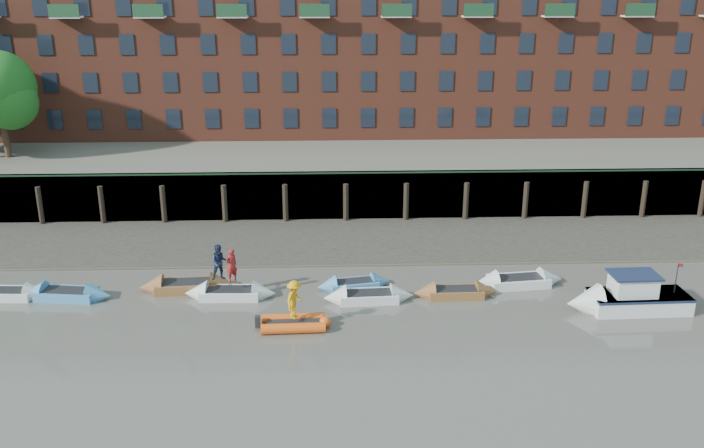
{
  "coord_description": "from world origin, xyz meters",
  "views": [
    {
      "loc": [
        0.77,
        -25.21,
        16.13
      ],
      "look_at": [
        2.06,
        12.0,
        3.2
      ],
      "focal_mm": 38.0,
      "sensor_mm": 36.0,
      "label": 1
    }
  ],
  "objects_px": {
    "rowboat_4": "(354,284)",
    "motor_launch": "(619,299)",
    "rowboat_5": "(369,297)",
    "rib_tender": "(296,323)",
    "person_rib_crew": "(294,300)",
    "rowboat_3": "(230,293)",
    "person_rower_a": "(231,265)",
    "rowboat_1": "(67,294)",
    "rowboat_2": "(187,286)",
    "rowboat_6": "(455,292)",
    "person_rower_b": "(220,262)",
    "rowboat_7": "(518,281)",
    "rowboat_0": "(5,294)"
  },
  "relations": [
    {
      "from": "rowboat_4",
      "to": "motor_launch",
      "type": "xyz_separation_m",
      "value": [
        12.98,
        -3.19,
        0.43
      ]
    },
    {
      "from": "rowboat_5",
      "to": "motor_launch",
      "type": "xyz_separation_m",
      "value": [
        12.29,
        -1.53,
        0.4
      ]
    },
    {
      "from": "rib_tender",
      "to": "person_rib_crew",
      "type": "xyz_separation_m",
      "value": [
        -0.06,
        0.01,
        1.22
      ]
    },
    {
      "from": "rowboat_3",
      "to": "person_rower_a",
      "type": "height_order",
      "value": "person_rower_a"
    },
    {
      "from": "person_rib_crew",
      "to": "rowboat_1",
      "type": "bearing_deg",
      "value": 96.34
    },
    {
      "from": "rowboat_2",
      "to": "rib_tender",
      "type": "relative_size",
      "value": 1.52
    },
    {
      "from": "rowboat_3",
      "to": "rowboat_5",
      "type": "height_order",
      "value": "rowboat_3"
    },
    {
      "from": "rowboat_5",
      "to": "motor_launch",
      "type": "relative_size",
      "value": 0.77
    },
    {
      "from": "rowboat_1",
      "to": "motor_launch",
      "type": "bearing_deg",
      "value": 2.41
    },
    {
      "from": "rowboat_5",
      "to": "motor_launch",
      "type": "height_order",
      "value": "motor_launch"
    },
    {
      "from": "rowboat_6",
      "to": "person_rower_b",
      "type": "relative_size",
      "value": 2.33
    },
    {
      "from": "person_rib_crew",
      "to": "person_rower_a",
      "type": "bearing_deg",
      "value": 67.0
    },
    {
      "from": "rowboat_6",
      "to": "rowboat_1",
      "type": "bearing_deg",
      "value": 177.84
    },
    {
      "from": "rowboat_7",
      "to": "motor_launch",
      "type": "xyz_separation_m",
      "value": [
        4.2,
        -3.16,
        0.38
      ]
    },
    {
      "from": "rib_tender",
      "to": "rowboat_7",
      "type": "bearing_deg",
      "value": 18.92
    },
    {
      "from": "rib_tender",
      "to": "rowboat_3",
      "type": "bearing_deg",
      "value": 132.67
    },
    {
      "from": "motor_launch",
      "to": "person_rib_crew",
      "type": "distance_m",
      "value": 16.0
    },
    {
      "from": "rowboat_6",
      "to": "motor_launch",
      "type": "height_order",
      "value": "motor_launch"
    },
    {
      "from": "rowboat_3",
      "to": "rib_tender",
      "type": "relative_size",
      "value": 1.43
    },
    {
      "from": "rowboat_7",
      "to": "person_rib_crew",
      "type": "distance_m",
      "value": 12.61
    },
    {
      "from": "rowboat_3",
      "to": "motor_launch",
      "type": "distance_m",
      "value": 19.5
    },
    {
      "from": "rowboat_2",
      "to": "rowboat_3",
      "type": "height_order",
      "value": "rowboat_2"
    },
    {
      "from": "rowboat_0",
      "to": "rowboat_5",
      "type": "distance_m",
      "value": 18.65
    },
    {
      "from": "person_rower_a",
      "to": "person_rib_crew",
      "type": "relative_size",
      "value": 0.94
    },
    {
      "from": "rowboat_0",
      "to": "person_rower_a",
      "type": "distance_m",
      "value": 11.78
    },
    {
      "from": "person_rib_crew",
      "to": "rowboat_5",
      "type": "bearing_deg",
      "value": -27.99
    },
    {
      "from": "rowboat_1",
      "to": "person_rower_b",
      "type": "relative_size",
      "value": 2.55
    },
    {
      "from": "rowboat_6",
      "to": "person_rib_crew",
      "type": "relative_size",
      "value": 2.34
    },
    {
      "from": "rowboat_3",
      "to": "person_rib_crew",
      "type": "height_order",
      "value": "person_rib_crew"
    },
    {
      "from": "rowboat_7",
      "to": "rowboat_3",
      "type": "bearing_deg",
      "value": 176.83
    },
    {
      "from": "person_rib_crew",
      "to": "rowboat_6",
      "type": "bearing_deg",
      "value": -44.44
    },
    {
      "from": "rowboat_5",
      "to": "rowboat_6",
      "type": "bearing_deg",
      "value": 1.98
    },
    {
      "from": "rowboat_3",
      "to": "person_rower_a",
      "type": "bearing_deg",
      "value": 3.44
    },
    {
      "from": "rowboat_3",
      "to": "person_rower_b",
      "type": "distance_m",
      "value": 1.7
    },
    {
      "from": "rowboat_2",
      "to": "person_rower_b",
      "type": "distance_m",
      "value": 2.58
    },
    {
      "from": "rowboat_2",
      "to": "person_rower_a",
      "type": "relative_size",
      "value": 2.87
    },
    {
      "from": "rowboat_0",
      "to": "rowboat_5",
      "type": "bearing_deg",
      "value": -0.02
    },
    {
      "from": "rowboat_5",
      "to": "person_rower_a",
      "type": "xyz_separation_m",
      "value": [
        -6.94,
        0.66,
        1.55
      ]
    },
    {
      "from": "rowboat_0",
      "to": "rib_tender",
      "type": "height_order",
      "value": "rowboat_0"
    },
    {
      "from": "rowboat_3",
      "to": "motor_launch",
      "type": "xyz_separation_m",
      "value": [
        19.38,
        -2.18,
        0.39
      ]
    },
    {
      "from": "person_rower_b",
      "to": "person_rib_crew",
      "type": "height_order",
      "value": "person_rower_b"
    },
    {
      "from": "rowboat_0",
      "to": "person_rower_b",
      "type": "bearing_deg",
      "value": 2.56
    },
    {
      "from": "rowboat_4",
      "to": "person_rower_b",
      "type": "xyz_separation_m",
      "value": [
        -6.88,
        -0.75,
        1.65
      ]
    },
    {
      "from": "rowboat_3",
      "to": "rowboat_4",
      "type": "bearing_deg",
      "value": 10.77
    },
    {
      "from": "rowboat_3",
      "to": "rowboat_1",
      "type": "bearing_deg",
      "value": -179.4
    },
    {
      "from": "rowboat_2",
      "to": "person_rib_crew",
      "type": "height_order",
      "value": "person_rib_crew"
    },
    {
      "from": "rib_tender",
      "to": "motor_launch",
      "type": "height_order",
      "value": "motor_launch"
    },
    {
      "from": "rowboat_2",
      "to": "person_rower_a",
      "type": "xyz_separation_m",
      "value": [
        2.51,
        -0.98,
        1.54
      ]
    },
    {
      "from": "rowboat_7",
      "to": "person_rower_a",
      "type": "height_order",
      "value": "person_rower_a"
    },
    {
      "from": "person_rower_b",
      "to": "rowboat_2",
      "type": "bearing_deg",
      "value": 145.27
    }
  ]
}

